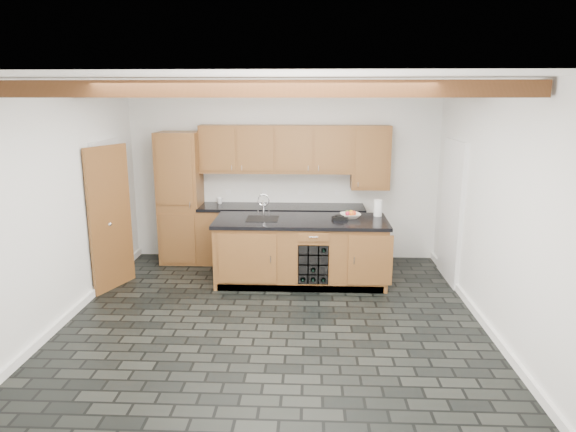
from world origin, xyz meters
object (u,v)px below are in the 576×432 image
(kitchen_scale, at_px, (340,218))
(island, at_px, (301,251))
(fruit_bowl, at_px, (350,216))
(paper_towel, at_px, (378,208))

(kitchen_scale, bearing_deg, island, 169.41)
(island, distance_m, kitchen_scale, 0.74)
(kitchen_scale, xyz_separation_m, fruit_bowl, (0.16, 0.10, 0.01))
(island, height_order, kitchen_scale, kitchen_scale)
(kitchen_scale, bearing_deg, fruit_bowl, 20.43)
(paper_towel, bearing_deg, fruit_bowl, -159.25)
(island, height_order, paper_towel, paper_towel)
(island, bearing_deg, paper_towel, 13.70)
(kitchen_scale, distance_m, fruit_bowl, 0.19)
(paper_towel, bearing_deg, kitchen_scale, -155.73)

